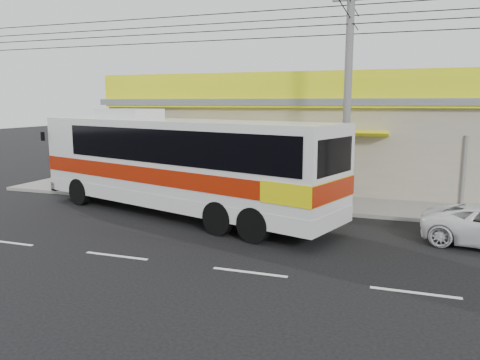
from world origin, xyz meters
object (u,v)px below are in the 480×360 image
object	(u,v)px
coach_bus	(181,160)
motorbike_dark	(104,179)
utility_pole	(350,18)
motorbike_red	(152,179)

from	to	relation	value
coach_bus	motorbike_dark	distance (m)	6.64
utility_pole	motorbike_red	bearing A→B (deg)	166.35
coach_bus	motorbike_dark	size ratio (longest dim) A/B	8.12
utility_pole	coach_bus	bearing A→B (deg)	-161.11
coach_bus	utility_pole	xyz separation A→B (m)	(5.91, 2.02, 5.17)
motorbike_red	utility_pole	distance (m)	12.08
motorbike_dark	motorbike_red	bearing A→B (deg)	-37.43
motorbike_red	utility_pole	bearing A→B (deg)	-88.75
motorbike_red	motorbike_dark	bearing A→B (deg)	140.20
motorbike_dark	utility_pole	world-z (taller)	utility_pole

